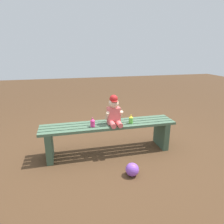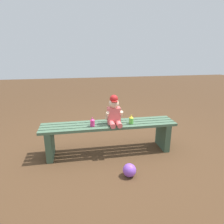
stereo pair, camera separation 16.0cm
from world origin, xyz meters
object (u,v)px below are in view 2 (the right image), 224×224
sippy_cup_right (131,120)px  park_bench (109,132)px  sippy_cup_left (92,122)px  child_figure (114,112)px  toy_ball (129,170)px

sippy_cup_right → park_bench: bearing=168.6°
sippy_cup_right → sippy_cup_left: bearing=180.0°
child_figure → sippy_cup_right: child_figure is taller
sippy_cup_left → sippy_cup_right: 0.53m
sippy_cup_right → child_figure: bearing=172.3°
sippy_cup_left → toy_ball: sippy_cup_left is taller
park_bench → sippy_cup_right: 0.36m
toy_ball → sippy_cup_left: bearing=123.5°
park_bench → sippy_cup_right: bearing=-11.4°
sippy_cup_left → toy_ball: 0.79m
sippy_cup_left → toy_ball: (0.37, -0.56, -0.42)m
park_bench → toy_ball: 0.67m
sippy_cup_left → toy_ball: bearing=-56.5°
child_figure → sippy_cup_right: size_ratio=3.26×
park_bench → toy_ball: (0.13, -0.62, -0.23)m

